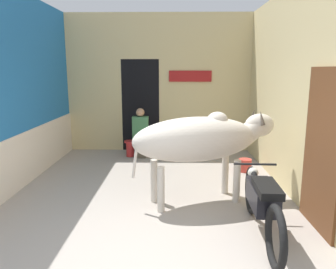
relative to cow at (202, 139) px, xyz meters
name	(u,v)px	position (x,y,z in m)	size (l,w,h in m)	color
ground_plane	(136,265)	(-0.82, -1.78, -1.01)	(30.00, 30.00, 0.00)	#9E9389
wall_left_shopfront	(16,93)	(-3.21, 0.79, 0.64)	(0.25, 5.15, 3.43)	#236BAD
wall_back_with_doorway	(153,91)	(-0.99, 3.62, 0.50)	(4.61, 0.93, 3.43)	#D1BC84
wall_right_with_door	(290,92)	(1.57, 0.74, 0.68)	(0.22, 5.15, 3.43)	#D1BC84
cow	(202,139)	(0.00, 0.00, 0.00)	(2.39, 1.30, 1.44)	beige
motorcycle_near	(262,202)	(0.67, -1.10, -0.56)	(0.58, 2.06, 0.80)	black
shopkeeper_seated	(140,132)	(-1.23, 2.70, -0.41)	(0.38, 0.33, 1.17)	brown
plastic_stool	(130,148)	(-1.48, 2.72, -0.81)	(0.28, 0.28, 0.38)	red
bucket	(245,165)	(1.04, 1.57, -0.88)	(0.26, 0.26, 0.26)	#C63D33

